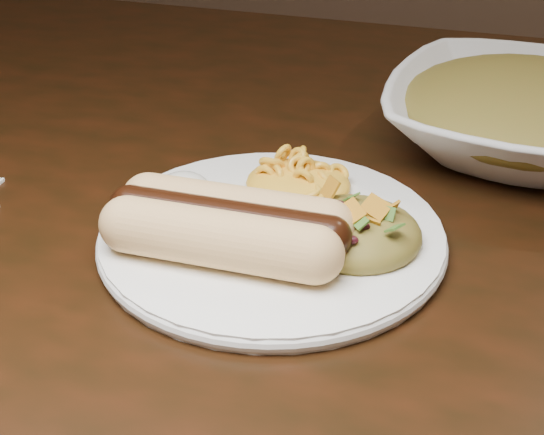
# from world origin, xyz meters

# --- Properties ---
(table) EXTENTS (1.60, 0.90, 0.75)m
(table) POSITION_xyz_m (0.00, 0.00, 0.66)
(table) COLOR black
(table) RESTS_ON floor
(plate) EXTENTS (0.27, 0.27, 0.01)m
(plate) POSITION_xyz_m (0.06, -0.09, 0.76)
(plate) COLOR white
(plate) RESTS_ON table
(hotdog) EXTENTS (0.15, 0.07, 0.04)m
(hotdog) POSITION_xyz_m (0.04, -0.13, 0.78)
(hotdog) COLOR #FFCC6E
(hotdog) RESTS_ON plate
(mac_and_cheese) EXTENTS (0.10, 0.09, 0.03)m
(mac_and_cheese) POSITION_xyz_m (0.07, -0.03, 0.78)
(mac_and_cheese) COLOR yellow
(mac_and_cheese) RESTS_ON plate
(sour_cream) EXTENTS (0.05, 0.05, 0.03)m
(sour_cream) POSITION_xyz_m (-0.01, -0.07, 0.78)
(sour_cream) COLOR white
(sour_cream) RESTS_ON plate
(taco_salad) EXTENTS (0.10, 0.09, 0.04)m
(taco_salad) POSITION_xyz_m (0.13, -0.09, 0.78)
(taco_salad) COLOR #A14F20
(taco_salad) RESTS_ON plate
(serving_bowl) EXTENTS (0.28, 0.28, 0.06)m
(serving_bowl) POSITION_xyz_m (0.24, 0.12, 0.78)
(serving_bowl) COLOR white
(serving_bowl) RESTS_ON table
(bowl_filling) EXTENTS (0.27, 0.27, 0.06)m
(bowl_filling) POSITION_xyz_m (0.24, 0.12, 0.80)
(bowl_filling) COLOR #A14F20
(bowl_filling) RESTS_ON serving_bowl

